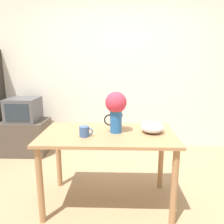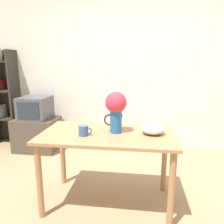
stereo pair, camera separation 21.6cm
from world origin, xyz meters
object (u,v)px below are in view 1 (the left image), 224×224
Objects in this scene: white_bowl at (152,127)px; tv_set at (23,109)px; flower_vase at (116,107)px; coffee_mug at (85,131)px.

tv_set reaches higher than white_bowl.
flower_vase is 0.42m from white_bowl.
flower_vase is 2.00m from tv_set.
flower_vase is 0.86× the size of tv_set.
flower_vase is at bearing -40.30° from tv_set.
tv_set is (-1.87, 1.27, -0.10)m from white_bowl.
coffee_mug is at bearing -168.14° from white_bowl.
flower_vase reaches higher than tv_set.
white_bowl is (0.37, 0.00, -0.20)m from flower_vase.
white_bowl reaches higher than coffee_mug.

